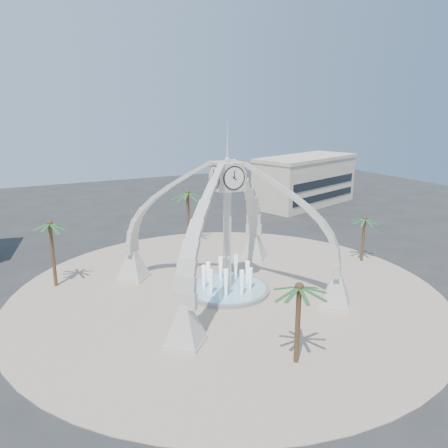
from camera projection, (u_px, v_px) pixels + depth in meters
name	position (u px, v px, depth m)	size (l,w,h in m)	color
ground	(227.00, 291.00, 41.49)	(140.00, 140.00, 0.00)	#282828
plaza	(227.00, 291.00, 41.49)	(40.00, 40.00, 0.06)	tan
clock_tower	(227.00, 226.00, 39.80)	(17.94, 17.94, 16.30)	beige
fountain	(227.00, 288.00, 41.42)	(8.00, 8.00, 3.62)	gray
building_ne	(305.00, 180.00, 77.55)	(21.87, 14.17, 8.60)	beige
palm_east	(365.00, 219.00, 48.30)	(4.58, 4.58, 5.70)	brown
palm_west	(50.00, 224.00, 41.07)	(3.81, 3.81, 7.07)	brown
palm_north	(188.00, 193.00, 54.40)	(4.53, 4.53, 7.43)	brown
palm_south	(299.00, 288.00, 28.54)	(4.42, 4.42, 6.31)	brown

